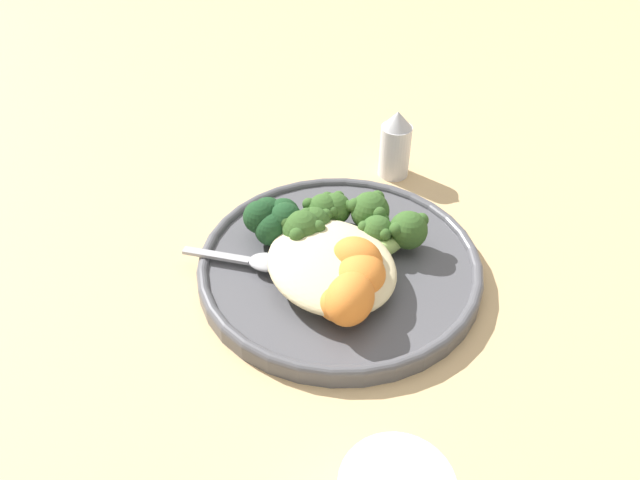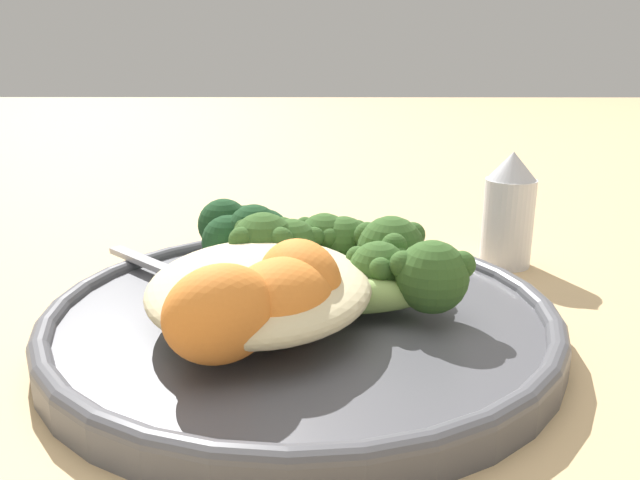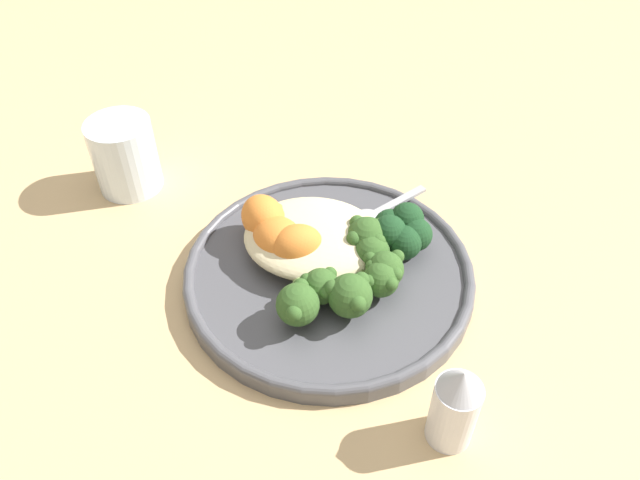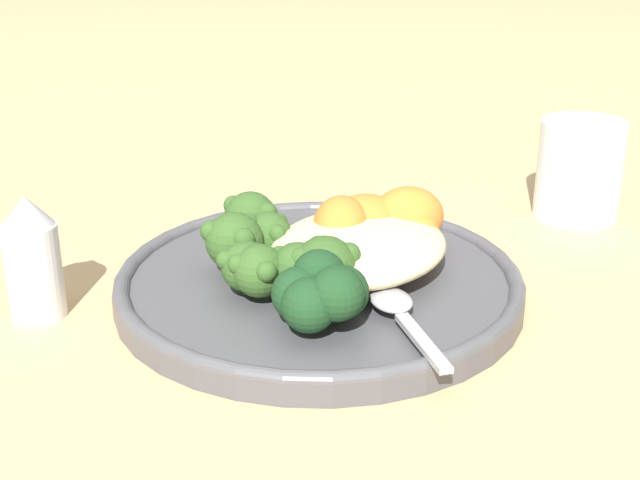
% 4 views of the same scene
% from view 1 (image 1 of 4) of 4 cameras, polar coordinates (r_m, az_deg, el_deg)
% --- Properties ---
extents(ground_plane, '(4.00, 4.00, 0.00)m').
position_cam_1_polar(ground_plane, '(0.66, 2.17, -3.48)').
color(ground_plane, tan).
extents(plate, '(0.30, 0.30, 0.02)m').
position_cam_1_polar(plate, '(0.65, 1.64, -2.36)').
color(plate, '#4C4C51').
rests_on(plate, ground_plane).
extents(quinoa_mound, '(0.14, 0.12, 0.03)m').
position_cam_1_polar(quinoa_mound, '(0.62, 1.04, -2.28)').
color(quinoa_mound, beige).
rests_on(quinoa_mound, plate).
extents(broccoli_stalk_0, '(0.04, 0.11, 0.04)m').
position_cam_1_polar(broccoli_stalk_0, '(0.65, 7.06, 0.26)').
color(broccoli_stalk_0, '#8EB25B').
rests_on(broccoli_stalk_0, plate).
extents(broccoli_stalk_1, '(0.05, 0.08, 0.04)m').
position_cam_1_polar(broccoli_stalk_1, '(0.65, 4.83, 0.27)').
color(broccoli_stalk_1, '#8EB25B').
rests_on(broccoli_stalk_1, plate).
extents(broccoli_stalk_2, '(0.08, 0.09, 0.04)m').
position_cam_1_polar(broccoli_stalk_2, '(0.67, 4.38, 2.10)').
color(broccoli_stalk_2, '#8EB25B').
rests_on(broccoli_stalk_2, plate).
extents(broccoli_stalk_3, '(0.11, 0.06, 0.04)m').
position_cam_1_polar(broccoli_stalk_3, '(0.67, 1.63, 1.83)').
color(broccoli_stalk_3, '#8EB25B').
rests_on(broccoli_stalk_3, plate).
extents(broccoli_stalk_4, '(0.11, 0.05, 0.04)m').
position_cam_1_polar(broccoli_stalk_4, '(0.67, 0.72, 1.87)').
color(broccoli_stalk_4, '#8EB25B').
rests_on(broccoli_stalk_4, plate).
extents(broccoli_stalk_5, '(0.11, 0.04, 0.04)m').
position_cam_1_polar(broccoli_stalk_5, '(0.65, 0.04, 0.71)').
color(broccoli_stalk_5, '#8EB25B').
rests_on(broccoli_stalk_5, plate).
extents(broccoli_stalk_6, '(0.10, 0.06, 0.04)m').
position_cam_1_polar(broccoli_stalk_6, '(0.64, -1.06, 0.45)').
color(broccoli_stalk_6, '#8EB25B').
rests_on(broccoli_stalk_6, plate).
extents(sweet_potato_chunk_0, '(0.07, 0.07, 0.05)m').
position_cam_1_polar(sweet_potato_chunk_0, '(0.57, 2.74, -5.41)').
color(sweet_potato_chunk_0, orange).
rests_on(sweet_potato_chunk_0, plate).
extents(sweet_potato_chunk_1, '(0.06, 0.06, 0.03)m').
position_cam_1_polar(sweet_potato_chunk_1, '(0.58, 2.18, -5.82)').
color(sweet_potato_chunk_1, orange).
rests_on(sweet_potato_chunk_1, plate).
extents(sweet_potato_chunk_2, '(0.08, 0.07, 0.04)m').
position_cam_1_polar(sweet_potato_chunk_2, '(0.60, 3.77, -3.35)').
color(sweet_potato_chunk_2, orange).
rests_on(sweet_potato_chunk_2, plate).
extents(sweet_potato_chunk_3, '(0.07, 0.06, 0.05)m').
position_cam_1_polar(sweet_potato_chunk_3, '(0.61, 3.15, -1.91)').
color(sweet_potato_chunk_3, orange).
rests_on(sweet_potato_chunk_3, plate).
extents(kale_tuft, '(0.06, 0.06, 0.04)m').
position_cam_1_polar(kale_tuft, '(0.67, -4.26, 1.98)').
color(kale_tuft, '#193D1E').
rests_on(kale_tuft, plate).
extents(spoon, '(0.09, 0.09, 0.01)m').
position_cam_1_polar(spoon, '(0.64, -5.88, -1.90)').
color(spoon, '#A3A3A8').
rests_on(spoon, plate).
extents(salt_shaker, '(0.04, 0.04, 0.09)m').
position_cam_1_polar(salt_shaker, '(0.79, 6.91, 8.68)').
color(salt_shaker, silver).
rests_on(salt_shaker, ground_plane).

